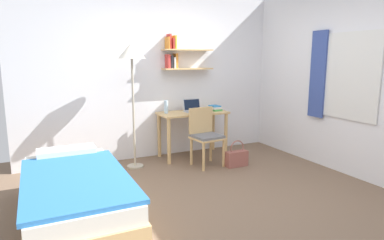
{
  "coord_description": "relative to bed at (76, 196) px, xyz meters",
  "views": [
    {
      "loc": [
        -1.83,
        -3.08,
        1.59
      ],
      "look_at": [
        -0.13,
        0.51,
        0.85
      ],
      "focal_mm": 31.29,
      "sensor_mm": 36.0,
      "label": 1
    }
  ],
  "objects": [
    {
      "name": "wall_back",
      "position": [
        1.54,
        1.77,
        1.07
      ],
      "size": [
        4.4,
        0.27,
        2.6
      ],
      "color": "white",
      "rests_on": "ground_plane"
    },
    {
      "name": "laptop",
      "position": [
        2.01,
        1.49,
        0.55
      ],
      "size": [
        0.31,
        0.21,
        0.21
      ],
      "color": "#B7BABF",
      "rests_on": "desk"
    },
    {
      "name": "book_stack",
      "position": [
        2.38,
        1.42,
        0.54
      ],
      "size": [
        0.17,
        0.21,
        0.08
      ],
      "color": "#4CA856",
      "rests_on": "desk"
    },
    {
      "name": "ground_plane",
      "position": [
        1.54,
        -0.25,
        -0.24
      ],
      "size": [
        5.28,
        5.28,
        0.0
      ],
      "primitive_type": "plane",
      "color": "brown"
    },
    {
      "name": "wall_right",
      "position": [
        3.56,
        -0.24,
        1.06
      ],
      "size": [
        0.1,
        4.4,
        2.6
      ],
      "color": "white",
      "rests_on": "ground_plane"
    },
    {
      "name": "standing_lamp",
      "position": [
        0.98,
        1.31,
        1.35
      ],
      "size": [
        0.38,
        0.38,
        1.8
      ],
      "color": "#B2A893",
      "rests_on": "ground_plane"
    },
    {
      "name": "water_bottle",
      "position": [
        1.55,
        1.5,
        0.6
      ],
      "size": [
        0.06,
        0.06,
        0.21
      ],
      "primitive_type": "cylinder",
      "color": "silver",
      "rests_on": "desk"
    },
    {
      "name": "bed",
      "position": [
        0.0,
        0.0,
        0.0
      ],
      "size": [
        0.95,
        1.96,
        0.54
      ],
      "color": "tan",
      "rests_on": "ground_plane"
    },
    {
      "name": "desk_chair",
      "position": [
        1.96,
        0.96,
        0.24
      ],
      "size": [
        0.47,
        0.45,
        0.86
      ],
      "color": "tan",
      "rests_on": "ground_plane"
    },
    {
      "name": "desk",
      "position": [
        1.99,
        1.45,
        0.36
      ],
      "size": [
        1.09,
        0.52,
        0.74
      ],
      "color": "tan",
      "rests_on": "ground_plane"
    },
    {
      "name": "handbag",
      "position": [
        2.35,
        0.69,
        -0.11
      ],
      "size": [
        0.33,
        0.12,
        0.4
      ],
      "color": "#99564C",
      "rests_on": "ground_plane"
    }
  ]
}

